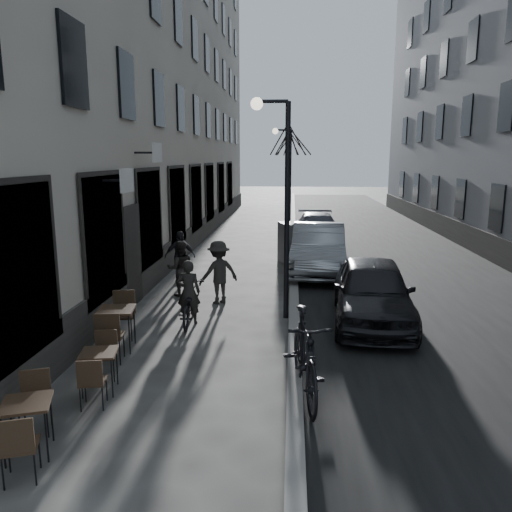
# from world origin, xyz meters

# --- Properties ---
(ground) EXTENTS (120.00, 120.00, 0.00)m
(ground) POSITION_xyz_m (0.00, 0.00, 0.00)
(ground) COLOR #3C3936
(ground) RESTS_ON ground
(road) EXTENTS (7.30, 60.00, 0.00)m
(road) POSITION_xyz_m (3.85, 16.00, 0.00)
(road) COLOR black
(road) RESTS_ON ground
(kerb) EXTENTS (0.25, 60.00, 0.12)m
(kerb) POSITION_xyz_m (0.20, 16.00, 0.06)
(kerb) COLOR slate
(kerb) RESTS_ON ground
(building_left) EXTENTS (4.00, 35.00, 16.00)m
(building_left) POSITION_xyz_m (-6.00, 16.50, 8.00)
(building_left) COLOR #AD9F91
(building_left) RESTS_ON ground
(streetlamp_near) EXTENTS (0.90, 0.28, 5.09)m
(streetlamp_near) POSITION_xyz_m (-0.17, 6.00, 3.16)
(streetlamp_near) COLOR black
(streetlamp_near) RESTS_ON ground
(streetlamp_far) EXTENTS (0.90, 0.28, 5.09)m
(streetlamp_far) POSITION_xyz_m (-0.17, 18.00, 3.16)
(streetlamp_far) COLOR black
(streetlamp_far) RESTS_ON ground
(tree_near) EXTENTS (2.40, 2.40, 5.70)m
(tree_near) POSITION_xyz_m (-0.10, 21.00, 4.66)
(tree_near) COLOR black
(tree_near) RESTS_ON ground
(tree_far) EXTENTS (2.40, 2.40, 5.70)m
(tree_far) POSITION_xyz_m (-0.10, 27.00, 4.66)
(tree_far) COLOR black
(tree_far) RESTS_ON ground
(bistro_set_a) EXTENTS (0.86, 1.51, 0.86)m
(bistro_set_a) POSITION_xyz_m (-3.23, 0.14, 0.44)
(bistro_set_a) COLOR black
(bistro_set_a) RESTS_ON ground
(bistro_set_b) EXTENTS (0.66, 1.43, 0.82)m
(bistro_set_b) POSITION_xyz_m (-2.99, 1.93, 0.42)
(bistro_set_b) COLOR black
(bistro_set_b) RESTS_ON ground
(bistro_set_c) EXTENTS (0.78, 1.74, 1.00)m
(bistro_set_c) POSITION_xyz_m (-3.33, 3.75, 0.51)
(bistro_set_c) COLOR black
(bistro_set_c) RESTS_ON ground
(utility_cabinet) EXTENTS (0.80, 1.09, 1.47)m
(utility_cabinet) POSITION_xyz_m (-0.01, 12.30, 0.74)
(utility_cabinet) COLOR #5F5F61
(utility_cabinet) RESTS_ON ground
(bicycle) EXTENTS (0.72, 1.78, 0.92)m
(bicycle) POSITION_xyz_m (-2.23, 5.41, 0.46)
(bicycle) COLOR black
(bicycle) RESTS_ON ground
(cyclist_rider) EXTENTS (0.57, 0.39, 1.50)m
(cyclist_rider) POSITION_xyz_m (-2.23, 5.41, 0.75)
(cyclist_rider) COLOR black
(cyclist_rider) RESTS_ON ground
(pedestrian_near) EXTENTS (0.86, 0.74, 1.53)m
(pedestrian_near) POSITION_xyz_m (-2.93, 7.75, 0.77)
(pedestrian_near) COLOR black
(pedestrian_near) RESTS_ON ground
(pedestrian_mid) EXTENTS (1.24, 1.10, 1.67)m
(pedestrian_mid) POSITION_xyz_m (-1.77, 7.09, 0.83)
(pedestrian_mid) COLOR black
(pedestrian_mid) RESTS_ON ground
(pedestrian_far) EXTENTS (1.00, 0.61, 1.58)m
(pedestrian_far) POSITION_xyz_m (-3.29, 9.27, 0.79)
(pedestrian_far) COLOR black
(pedestrian_far) RESTS_ON ground
(car_near) EXTENTS (2.09, 4.47, 1.48)m
(car_near) POSITION_xyz_m (2.00, 5.83, 0.74)
(car_near) COLOR black
(car_near) RESTS_ON ground
(car_mid) EXTENTS (1.96, 4.94, 1.60)m
(car_mid) POSITION_xyz_m (1.00, 10.92, 0.80)
(car_mid) COLOR gray
(car_mid) RESTS_ON ground
(car_far) EXTENTS (2.03, 4.73, 1.36)m
(car_far) POSITION_xyz_m (1.25, 16.19, 0.68)
(car_far) COLOR #363740
(car_far) RESTS_ON ground
(moped) EXTENTS (0.93, 2.37, 1.39)m
(moped) POSITION_xyz_m (0.35, 2.00, 0.69)
(moped) COLOR black
(moped) RESTS_ON ground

